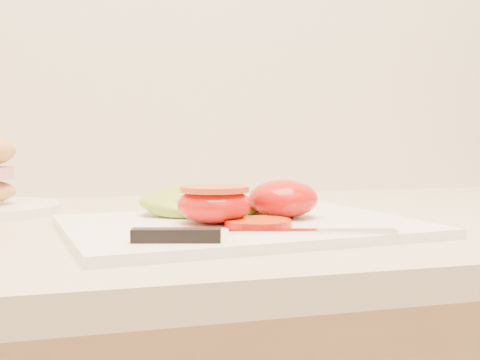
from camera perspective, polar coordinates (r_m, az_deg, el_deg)
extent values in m
cube|color=white|center=(0.66, 0.24, -4.40)|extent=(0.40, 0.31, 0.01)
ellipsoid|color=red|center=(0.69, 4.12, -1.77)|extent=(0.08, 0.08, 0.04)
ellipsoid|color=red|center=(0.64, -2.44, -2.36)|extent=(0.08, 0.08, 0.04)
cylinder|color=#B72D01|center=(0.64, -2.45, -0.85)|extent=(0.07, 0.07, 0.01)
cylinder|color=#D44F20|center=(0.62, 1.74, -4.08)|extent=(0.07, 0.07, 0.01)
ellipsoid|color=#98C032|center=(0.72, -3.27, -2.07)|extent=(0.16, 0.11, 0.03)
ellipsoid|color=#98C032|center=(0.75, 0.02, -2.21)|extent=(0.12, 0.12, 0.02)
cube|color=silver|center=(0.58, 6.89, -4.86)|extent=(0.16, 0.06, 0.00)
cube|color=black|center=(0.53, -6.07, -5.24)|extent=(0.08, 0.04, 0.01)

